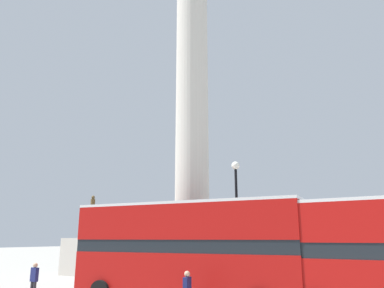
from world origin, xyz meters
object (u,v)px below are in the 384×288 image
equestrian_statue (90,252)px  pedestrian_by_plinth (34,279)px  monument_column (192,120)px  street_lamp (237,217)px  bus_a (186,247)px

equestrian_statue → pedestrian_by_plinth: bearing=-58.5°
monument_column → street_lamp: 7.70m
monument_column → bus_a: monument_column is taller
bus_a → equestrian_statue: (-13.56, 8.31, -0.68)m
street_lamp → pedestrian_by_plinth: (-8.28, -5.48, -2.95)m
bus_a → pedestrian_by_plinth: size_ratio=6.31×
monument_column → equestrian_statue: size_ratio=4.06×
bus_a → street_lamp: street_lamp is taller
street_lamp → monument_column: bearing=152.2°
bus_a → equestrian_statue: bearing=145.6°
monument_column → pedestrian_by_plinth: (-4.54, -7.45, -9.39)m
equestrian_statue → pedestrian_by_plinth: size_ratio=3.75×
monument_column → pedestrian_by_plinth: 12.82m
monument_column → pedestrian_by_plinth: size_ratio=15.23×
monument_column → equestrian_statue: 14.21m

